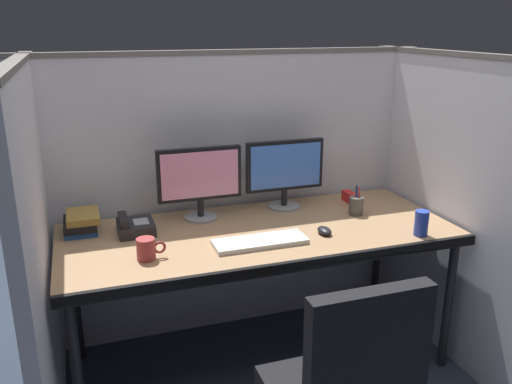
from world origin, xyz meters
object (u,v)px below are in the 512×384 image
(coffee_mug, at_px, (147,249))
(book_stack, at_px, (81,222))
(desk_phone, at_px, (135,226))
(keyboard_main, at_px, (260,242))
(monitor_right, at_px, (285,169))
(computer_mouse, at_px, (324,231))
(red_stapler, at_px, (351,198))
(pen_cup, at_px, (356,206))
(desk, at_px, (260,240))
(monitor_left, at_px, (200,178))
(soda_can, at_px, (421,223))

(coffee_mug, height_order, book_stack, book_stack)
(coffee_mug, distance_m, book_stack, 0.49)
(coffee_mug, relative_size, book_stack, 0.57)
(desk_phone, bearing_deg, keyboard_main, -31.43)
(monitor_right, height_order, computer_mouse, monitor_right)
(monitor_right, bearing_deg, coffee_mug, -151.51)
(keyboard_main, distance_m, book_stack, 0.88)
(red_stapler, bearing_deg, coffee_mug, -161.79)
(coffee_mug, height_order, pen_cup, pen_cup)
(red_stapler, bearing_deg, desk_phone, -176.76)
(monitor_right, bearing_deg, book_stack, -179.18)
(pen_cup, relative_size, red_stapler, 1.06)
(monitor_right, xyz_separation_m, keyboard_main, (-0.29, -0.43, -0.20))
(monitor_right, distance_m, red_stapler, 0.43)
(desk, distance_m, coffee_mug, 0.59)
(desk_phone, relative_size, coffee_mug, 1.51)
(book_stack, distance_m, pen_cup, 1.39)
(desk, height_order, pen_cup, pen_cup)
(keyboard_main, relative_size, desk_phone, 2.26)
(monitor_right, distance_m, coffee_mug, 0.93)
(coffee_mug, bearing_deg, keyboard_main, 0.05)
(desk, relative_size, keyboard_main, 4.42)
(desk_phone, xyz_separation_m, red_stapler, (1.20, 0.07, -0.01))
(pen_cup, bearing_deg, desk_phone, 174.52)
(monitor_left, bearing_deg, book_stack, 179.35)
(monitor_left, distance_m, computer_mouse, 0.68)
(desk_phone, bearing_deg, red_stapler, 3.24)
(red_stapler, xyz_separation_m, soda_can, (0.08, -0.53, 0.03))
(desk, distance_m, monitor_right, 0.46)
(monitor_left, relative_size, computer_mouse, 4.48)
(coffee_mug, xyz_separation_m, book_stack, (-0.26, 0.42, 0.00))
(book_stack, xyz_separation_m, pen_cup, (1.38, -0.21, 0.00))
(monitor_right, relative_size, soda_can, 3.52)
(book_stack, relative_size, soda_can, 1.80)
(book_stack, distance_m, red_stapler, 1.44)
(monitor_right, relative_size, keyboard_main, 1.00)
(pen_cup, bearing_deg, computer_mouse, -144.54)
(monitor_left, distance_m, soda_can, 1.10)
(desk, bearing_deg, monitor_left, 131.70)
(desk, height_order, red_stapler, red_stapler)
(desk_phone, height_order, soda_can, soda_can)
(computer_mouse, distance_m, red_stapler, 0.51)
(pen_cup, bearing_deg, red_stapler, 69.08)
(computer_mouse, bearing_deg, keyboard_main, -177.25)
(desk_phone, bearing_deg, book_stack, 158.00)
(monitor_right, relative_size, desk_phone, 2.26)
(desk, bearing_deg, coffee_mug, -164.95)
(monitor_left, distance_m, keyboard_main, 0.49)
(monitor_right, relative_size, computer_mouse, 4.48)
(monitor_right, distance_m, desk_phone, 0.84)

